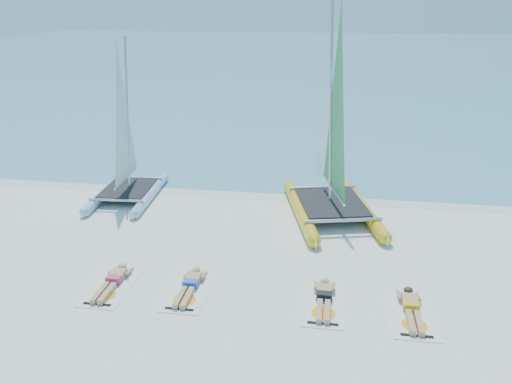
% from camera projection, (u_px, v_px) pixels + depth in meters
% --- Properties ---
extents(ground, '(140.00, 140.00, 0.00)m').
position_uv_depth(ground, '(218.00, 261.00, 13.92)').
color(ground, white).
rests_on(ground, ground).
extents(sea, '(140.00, 115.00, 0.01)m').
position_uv_depth(sea, '(314.00, 54.00, 72.18)').
color(sea, '#7DBFD0').
rests_on(sea, ground).
extents(wet_sand_strip, '(140.00, 1.40, 0.01)m').
position_uv_depth(wet_sand_strip, '(250.00, 192.00, 19.01)').
color(wet_sand_strip, silver).
rests_on(wet_sand_strip, ground).
extents(catamaran_blue, '(2.32, 4.42, 5.87)m').
position_uv_depth(catamaran_blue, '(125.00, 151.00, 18.00)').
color(catamaran_blue, '#A0B8D3').
rests_on(catamaran_blue, ground).
extents(catamaran_yellow, '(3.77, 5.90, 7.31)m').
position_uv_depth(catamaran_yellow, '(331.00, 145.00, 16.71)').
color(catamaran_yellow, yellow).
rests_on(catamaran_yellow, ground).
extents(towel_a, '(1.00, 1.85, 0.02)m').
position_uv_depth(towel_a, '(110.00, 288.00, 12.58)').
color(towel_a, white).
rests_on(towel_a, ground).
extents(sunbather_a, '(0.37, 1.73, 0.26)m').
position_uv_depth(sunbather_a, '(113.00, 280.00, 12.72)').
color(sunbather_a, tan).
rests_on(sunbather_a, towel_a).
extents(towel_b, '(1.00, 1.85, 0.02)m').
position_uv_depth(towel_b, '(188.00, 292.00, 12.40)').
color(towel_b, white).
rests_on(towel_b, ground).
extents(sunbather_b, '(0.37, 1.73, 0.26)m').
position_uv_depth(sunbather_b, '(190.00, 285.00, 12.53)').
color(sunbather_b, tan).
rests_on(sunbather_b, towel_b).
extents(towel_c, '(1.00, 1.85, 0.02)m').
position_uv_depth(towel_c, '(324.00, 305.00, 11.87)').
color(towel_c, white).
rests_on(towel_c, ground).
extents(sunbather_c, '(0.37, 1.73, 0.26)m').
position_uv_depth(sunbather_c, '(324.00, 297.00, 12.00)').
color(sunbather_c, tan).
rests_on(sunbather_c, towel_c).
extents(towel_d, '(1.00, 1.85, 0.02)m').
position_uv_depth(towel_d, '(412.00, 316.00, 11.45)').
color(towel_d, white).
rests_on(towel_d, ground).
extents(sunbather_d, '(0.37, 1.73, 0.26)m').
position_uv_depth(sunbather_d, '(411.00, 307.00, 11.59)').
color(sunbather_d, tan).
rests_on(sunbather_d, towel_d).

